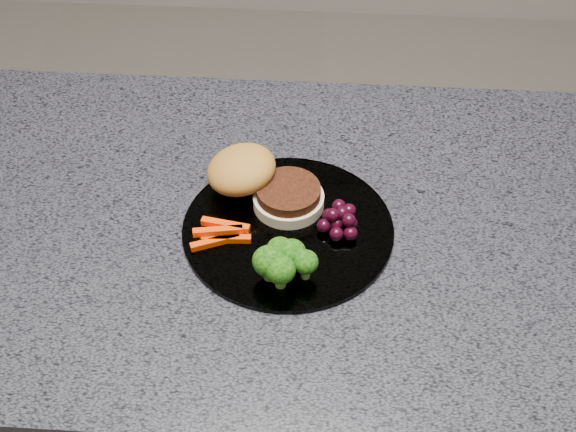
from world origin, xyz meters
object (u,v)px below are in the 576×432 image
Objects in this scene: plate at (288,229)px; burger at (258,182)px; grape_bunch at (340,220)px; island_cabinet at (292,421)px.

burger reaches higher than plate.
burger is (-0.04, 0.06, 0.02)m from plate.
burger is at bearing 153.16° from grape_bunch.
burger reaches higher than grape_bunch.
plate is at bearing -176.41° from grape_bunch.
grape_bunch reaches higher than plate.
grape_bunch is at bearing -7.87° from island_cabinet.
grape_bunch is (0.06, 0.00, 0.02)m from plate.
island_cabinet is 0.49m from grape_bunch.
island_cabinet is 4.62× the size of plate.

